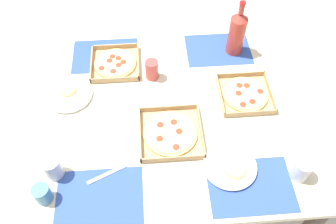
{
  "coord_description": "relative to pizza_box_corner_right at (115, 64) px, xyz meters",
  "views": [
    {
      "loc": [
        -0.08,
        -1.04,
        2.15
      ],
      "look_at": [
        0.0,
        0.0,
        0.77
      ],
      "focal_mm": 37.96,
      "sensor_mm": 36.0,
      "label": 1
    }
  ],
  "objects": [
    {
      "name": "placemat_far_right",
      "position": [
        0.58,
        0.08,
        -0.01
      ],
      "size": [
        0.36,
        0.26,
        0.0
      ],
      "primitive_type": "cube",
      "color": "#2D4C9E",
      "rests_on": "dining_table"
    },
    {
      "name": "fork_by_far_right",
      "position": [
        -0.02,
        -0.65,
        -0.01
      ],
      "size": [
        0.18,
        0.09,
        0.0
      ],
      "primitive_type": "cube",
      "rotation": [
        0.0,
        0.0,
        0.42
      ],
      "color": "#B7B7BC",
      "rests_on": "dining_table"
    },
    {
      "name": "placemat_far_left",
      "position": [
        -0.06,
        0.08,
        -0.01
      ],
      "size": [
        0.36,
        0.26,
        0.0
      ],
      "primitive_type": "cube",
      "color": "#2D4C9E",
      "rests_on": "dining_table"
    },
    {
      "name": "cup_clear_left",
      "position": [
        -0.25,
        -0.63,
        0.04
      ],
      "size": [
        0.08,
        0.08,
        0.11
      ],
      "primitive_type": "cylinder",
      "color": "silver",
      "rests_on": "dining_table"
    },
    {
      "name": "pizza_box_center",
      "position": [
        0.65,
        -0.27,
        -0.0
      ],
      "size": [
        0.26,
        0.26,
        0.04
      ],
      "color": "tan",
      "rests_on": "dining_table"
    },
    {
      "name": "fork_by_near_left",
      "position": [
        0.37,
        -0.07,
        -0.01
      ],
      "size": [
        0.17,
        0.11,
        0.0
      ],
      "primitive_type": "cube",
      "rotation": [
        0.0,
        0.0,
        5.74
      ],
      "color": "#B7B7BC",
      "rests_on": "dining_table"
    },
    {
      "name": "ground_plane",
      "position": [
        0.26,
        -0.34,
        -0.78
      ],
      "size": [
        6.0,
        6.0,
        0.0
      ],
      "primitive_type": "plane",
      "color": "beige"
    },
    {
      "name": "pizza_box_edge_far",
      "position": [
        0.26,
        -0.47,
        -0.0
      ],
      "size": [
        0.29,
        0.29,
        0.04
      ],
      "color": "tan",
      "rests_on": "dining_table"
    },
    {
      "name": "placemat_near_right",
      "position": [
        0.58,
        -0.76,
        -0.01
      ],
      "size": [
        0.36,
        0.26,
        0.0
      ],
      "primitive_type": "cube",
      "color": "#2D4C9E",
      "rests_on": "dining_table"
    },
    {
      "name": "plate_far_right",
      "position": [
        0.51,
        -0.66,
        -0.0
      ],
      "size": [
        0.23,
        0.23,
        0.03
      ],
      "color": "white",
      "rests_on": "dining_table"
    },
    {
      "name": "cup_dark",
      "position": [
        -0.28,
        -0.74,
        0.03
      ],
      "size": [
        0.07,
        0.07,
        0.09
      ],
      "primitive_type": "cylinder",
      "color": "teal",
      "rests_on": "dining_table"
    },
    {
      "name": "placemat_near_left",
      "position": [
        -0.06,
        -0.76,
        -0.01
      ],
      "size": [
        0.36,
        0.26,
        0.0
      ],
      "primitive_type": "cube",
      "color": "#2D4C9E",
      "rests_on": "dining_table"
    },
    {
      "name": "cup_spare",
      "position": [
        0.19,
        -0.1,
        0.04
      ],
      "size": [
        0.07,
        0.07,
        0.11
      ],
      "primitive_type": "cylinder",
      "color": "#BF4742",
      "rests_on": "dining_table"
    },
    {
      "name": "dining_table",
      "position": [
        0.26,
        -0.34,
        -0.12
      ],
      "size": [
        1.41,
        1.14,
        0.77
      ],
      "color": "#3F3328",
      "rests_on": "ground_plane"
    },
    {
      "name": "soda_bottle",
      "position": [
        0.66,
        0.06,
        0.12
      ],
      "size": [
        0.09,
        0.09,
        0.32
      ],
      "color": "#B2382D",
      "rests_on": "dining_table"
    },
    {
      "name": "pizza_box_corner_right",
      "position": [
        0.0,
        0.0,
        0.0
      ],
      "size": [
        0.26,
        0.26,
        0.04
      ],
      "color": "tan",
      "rests_on": "dining_table"
    },
    {
      "name": "plate_near_left",
      "position": [
        -0.23,
        -0.2,
        -0.0
      ],
      "size": [
        0.23,
        0.23,
        0.03
      ],
      "color": "white",
      "rests_on": "dining_table"
    },
    {
      "name": "cup_red",
      "position": [
        0.79,
        -0.72,
        0.04
      ],
      "size": [
        0.08,
        0.08,
        0.1
      ],
      "primitive_type": "cylinder",
      "color": "silver",
      "rests_on": "dining_table"
    }
  ]
}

